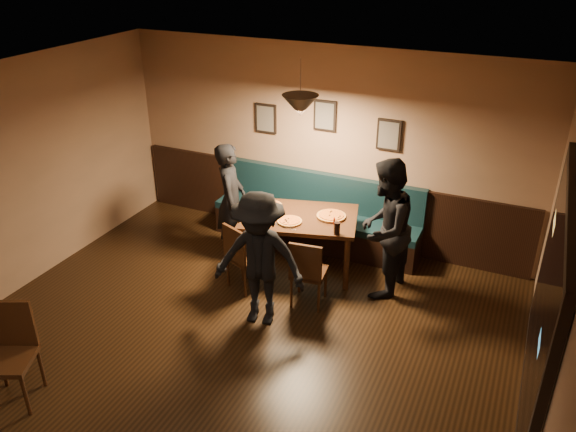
% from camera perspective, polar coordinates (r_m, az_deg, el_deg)
% --- Properties ---
extents(floor, '(7.00, 7.00, 0.00)m').
position_cam_1_polar(floor, '(6.03, -9.23, -16.44)').
color(floor, black).
rests_on(floor, ground).
extents(ceiling, '(7.00, 7.00, 0.00)m').
position_cam_1_polar(ceiling, '(4.62, -11.76, 9.96)').
color(ceiling, silver).
rests_on(ceiling, ground).
extents(wall_back, '(6.00, 0.00, 6.00)m').
position_cam_1_polar(wall_back, '(8.01, 3.72, 6.99)').
color(wall_back, '#8C704F').
rests_on(wall_back, ground).
extents(wall_right, '(0.00, 7.00, 7.00)m').
position_cam_1_polar(wall_right, '(4.48, 24.45, -13.00)').
color(wall_right, '#8C704F').
rests_on(wall_right, ground).
extents(wainscot, '(5.88, 0.06, 1.00)m').
position_cam_1_polar(wainscot, '(8.32, 3.47, 1.08)').
color(wainscot, black).
rests_on(wainscot, ground).
extents(booth_bench, '(3.00, 0.60, 1.00)m').
position_cam_1_polar(booth_bench, '(8.10, 2.78, 0.33)').
color(booth_bench, '#0F232D').
rests_on(booth_bench, ground).
extents(window_frame, '(0.06, 2.56, 1.86)m').
position_cam_1_polar(window_frame, '(4.83, 24.43, -8.41)').
color(window_frame, black).
rests_on(window_frame, wall_right).
extents(window_glass, '(0.00, 2.40, 2.40)m').
position_cam_1_polar(window_glass, '(4.83, 24.08, -8.35)').
color(window_glass, black).
rests_on(window_glass, wall_right).
extents(picture_left, '(0.32, 0.04, 0.42)m').
position_cam_1_polar(picture_left, '(8.23, -2.24, 9.77)').
color(picture_left, black).
rests_on(picture_left, wall_back).
extents(picture_center, '(0.32, 0.04, 0.42)m').
position_cam_1_polar(picture_center, '(7.84, 3.74, 10.02)').
color(picture_center, black).
rests_on(picture_center, wall_back).
extents(picture_right, '(0.32, 0.04, 0.42)m').
position_cam_1_polar(picture_right, '(7.63, 10.09, 8.01)').
color(picture_right, black).
rests_on(picture_right, wall_back).
extents(pendant_lamp, '(0.44, 0.44, 0.25)m').
position_cam_1_polar(pendant_lamp, '(6.82, 1.24, 11.03)').
color(pendant_lamp, black).
rests_on(pendant_lamp, ceiling).
extents(dining_table, '(1.68, 1.30, 0.79)m').
position_cam_1_polar(dining_table, '(7.53, 1.10, -2.68)').
color(dining_table, black).
rests_on(dining_table, floor).
extents(chair_near_left, '(0.52, 0.52, 0.90)m').
position_cam_1_polar(chair_near_left, '(7.15, -4.21, -3.98)').
color(chair_near_left, black).
rests_on(chair_near_left, floor).
extents(chair_near_right, '(0.44, 0.44, 0.90)m').
position_cam_1_polar(chair_near_right, '(6.84, 2.12, -5.51)').
color(chair_near_right, black).
rests_on(chair_near_right, floor).
extents(diner_left, '(0.59, 0.70, 1.62)m').
position_cam_1_polar(diner_left, '(7.77, -5.74, 1.57)').
color(diner_left, black).
rests_on(diner_left, floor).
extents(diner_right, '(0.74, 0.91, 1.76)m').
position_cam_1_polar(diner_right, '(6.93, 9.66, -1.28)').
color(diner_right, black).
rests_on(diner_right, floor).
extents(diner_front, '(1.13, 0.77, 1.62)m').
position_cam_1_polar(diner_front, '(6.35, -2.91, -4.41)').
color(diner_front, black).
rests_on(diner_front, floor).
extents(pizza_a, '(0.37, 0.37, 0.04)m').
position_cam_1_polar(pizza_a, '(7.58, -1.86, 1.05)').
color(pizza_a, gold).
rests_on(pizza_a, dining_table).
extents(pizza_b, '(0.40, 0.40, 0.04)m').
position_cam_1_polar(pizza_b, '(7.17, 0.17, -0.52)').
color(pizza_b, orange).
rests_on(pizza_b, dining_table).
extents(pizza_c, '(0.48, 0.48, 0.04)m').
position_cam_1_polar(pizza_c, '(7.32, 4.36, 0.01)').
color(pizza_c, orange).
rests_on(pizza_c, dining_table).
extents(soda_glass, '(0.08, 0.08, 0.16)m').
position_cam_1_polar(soda_glass, '(6.89, 4.94, -1.24)').
color(soda_glass, black).
rests_on(soda_glass, dining_table).
extents(tabasco_bottle, '(0.03, 0.03, 0.11)m').
position_cam_1_polar(tabasco_bottle, '(7.12, 4.66, -0.48)').
color(tabasco_bottle, '#9A2105').
rests_on(tabasco_bottle, dining_table).
extents(napkin_a, '(0.21, 0.21, 0.01)m').
position_cam_1_polar(napkin_a, '(7.71, -1.84, 1.38)').
color(napkin_a, '#1B6531').
rests_on(napkin_a, dining_table).
extents(napkin_b, '(0.18, 0.18, 0.01)m').
position_cam_1_polar(napkin_b, '(7.33, -3.40, -0.05)').
color(napkin_b, '#1E7032').
rests_on(napkin_b, dining_table).
extents(cutlery_set, '(0.18, 0.09, 0.00)m').
position_cam_1_polar(cutlery_set, '(7.07, -0.41, -1.08)').
color(cutlery_set, silver).
rests_on(cutlery_set, dining_table).
extents(cafe_chair_far, '(0.60, 0.60, 1.02)m').
position_cam_1_polar(cafe_chair_far, '(6.07, -26.35, -12.70)').
color(cafe_chair_far, black).
rests_on(cafe_chair_far, floor).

